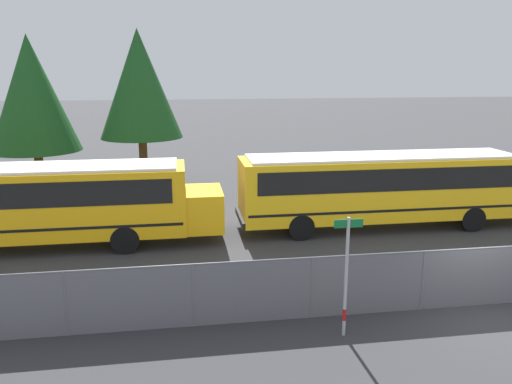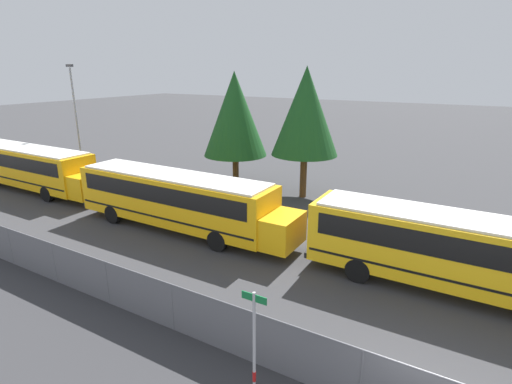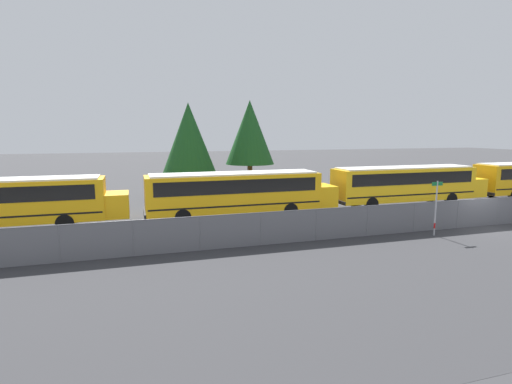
% 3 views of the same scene
% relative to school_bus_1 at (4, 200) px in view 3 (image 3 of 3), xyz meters
% --- Properties ---
extents(ground_plane, '(200.00, 200.00, 0.00)m').
position_rel_school_bus_1_xyz_m(ground_plane, '(26.82, -7.12, -1.81)').
color(ground_plane, '#38383A').
extents(fence, '(106.97, 0.07, 1.70)m').
position_rel_school_bus_1_xyz_m(fence, '(26.82, -7.12, -0.94)').
color(fence, '#9EA0A5').
rests_on(fence, ground_plane).
extents(school_bus_1, '(12.87, 2.47, 3.02)m').
position_rel_school_bus_1_xyz_m(school_bus_1, '(0.00, 0.00, 0.00)').
color(school_bus_1, '#EDA80F').
rests_on(school_bus_1, ground_plane).
extents(school_bus_2, '(12.87, 2.47, 3.02)m').
position_rel_school_bus_1_xyz_m(school_bus_2, '(13.70, -0.45, 0.00)').
color(school_bus_2, '#EDA80F').
rests_on(school_bus_2, ground_plane).
extents(school_bus_3, '(12.87, 2.47, 3.02)m').
position_rel_school_bus_1_xyz_m(school_bus_3, '(27.25, 0.04, 0.00)').
color(school_bus_3, yellow).
rests_on(school_bus_3, ground_plane).
extents(street_sign, '(0.70, 0.09, 3.02)m').
position_rel_school_bus_1_xyz_m(street_sign, '(22.81, -8.11, -0.21)').
color(street_sign, '#B7B7BC').
rests_on(street_sign, ground_plane).
extents(tree_0, '(4.26, 4.26, 8.39)m').
position_rel_school_bus_1_xyz_m(tree_0, '(17.01, 8.14, 3.79)').
color(tree_0, '#51381E').
rests_on(tree_0, ground_plane).
extents(tree_1, '(4.46, 4.46, 8.07)m').
position_rel_school_bus_1_xyz_m(tree_1, '(11.69, 8.14, 3.35)').
color(tree_1, '#51381E').
rests_on(tree_1, ground_plane).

